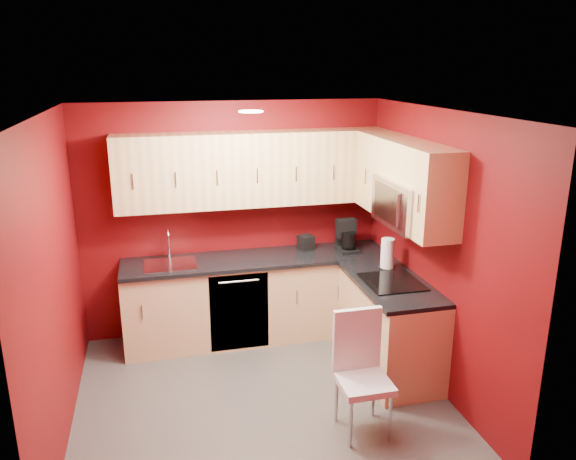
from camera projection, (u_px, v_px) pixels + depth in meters
name	position (u px, v px, depth m)	size (l,w,h in m)	color
floor	(262.00, 399.00, 4.98)	(3.20, 3.20, 0.00)	#454340
ceiling	(258.00, 113.00, 4.27)	(3.20, 3.20, 0.00)	white
wall_back	(233.00, 220.00, 6.03)	(3.20, 3.20, 0.00)	#62090D
wall_front	(310.00, 354.00, 3.23)	(3.20, 3.20, 0.00)	#62090D
wall_left	(54.00, 284.00, 4.27)	(3.00, 3.00, 0.00)	#62090D
wall_right	(436.00, 252.00, 4.99)	(3.00, 3.00, 0.00)	#62090D
base_cabinets_back	(258.00, 299.00, 6.02)	(2.80, 0.60, 0.87)	tan
base_cabinets_right	(389.00, 326.00, 5.39)	(0.60, 1.30, 0.87)	tan
countertop_back	(258.00, 259.00, 5.88)	(2.80, 0.63, 0.04)	black
countertop_right	(391.00, 283.00, 5.24)	(0.63, 1.27, 0.04)	black
upper_cabinets_back	(254.00, 169.00, 5.74)	(2.80, 0.35, 0.75)	#E3BE80
upper_cabinets_right	(401.00, 173.00, 5.18)	(0.35, 1.55, 0.75)	#E3BE80
microwave	(408.00, 203.00, 5.01)	(0.42, 0.76, 0.42)	silver
cooktop	(392.00, 282.00, 5.20)	(0.50, 0.55, 0.01)	black
sink	(170.00, 261.00, 5.68)	(0.52, 0.42, 0.35)	silver
dishwasher_front	(239.00, 312.00, 5.70)	(0.60, 0.02, 0.82)	black
downlight	(251.00, 111.00, 4.56)	(0.20, 0.20, 0.01)	white
coffee_maker	(348.00, 236.00, 6.02)	(0.20, 0.27, 0.34)	black
napkin_holder	(306.00, 242.00, 6.11)	(0.15, 0.15, 0.16)	black
paper_towel	(388.00, 254.00, 5.52)	(0.17, 0.17, 0.31)	white
dining_chair	(364.00, 376.00, 4.41)	(0.40, 0.42, 0.99)	silver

